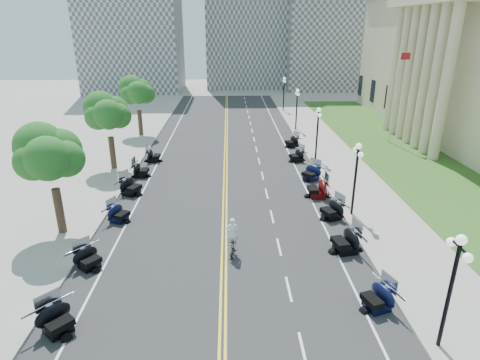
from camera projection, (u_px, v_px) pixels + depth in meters
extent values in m
plane|color=gray|center=(224.00, 248.00, 23.26)|extent=(160.00, 160.00, 0.00)
cube|color=#333335|center=(225.00, 184.00, 32.59)|extent=(16.00, 90.00, 0.01)
cube|color=yellow|center=(224.00, 184.00, 32.59)|extent=(0.12, 90.00, 0.00)
cube|color=yellow|center=(227.00, 184.00, 32.59)|extent=(0.12, 90.00, 0.00)
cube|color=white|center=(303.00, 184.00, 32.76)|extent=(0.12, 90.00, 0.00)
cube|color=white|center=(146.00, 185.00, 32.42)|extent=(0.12, 90.00, 0.00)
cube|color=white|center=(303.00, 350.00, 15.87)|extent=(0.12, 2.00, 0.00)
cube|color=white|center=(289.00, 289.00, 19.60)|extent=(0.12, 2.00, 0.00)
cube|color=white|center=(279.00, 247.00, 23.34)|extent=(0.12, 2.00, 0.00)
cube|color=white|center=(272.00, 216.00, 27.07)|extent=(0.12, 2.00, 0.00)
cube|color=white|center=(267.00, 193.00, 30.81)|extent=(0.12, 2.00, 0.00)
cube|color=white|center=(262.00, 175.00, 34.54)|extent=(0.12, 2.00, 0.00)
cube|color=white|center=(259.00, 161.00, 38.28)|extent=(0.12, 2.00, 0.00)
cube|color=white|center=(256.00, 149.00, 42.01)|extent=(0.12, 2.00, 0.00)
cube|color=white|center=(254.00, 139.00, 45.74)|extent=(0.12, 2.00, 0.00)
cube|color=white|center=(252.00, 131.00, 49.48)|extent=(0.12, 2.00, 0.00)
cube|color=white|center=(250.00, 123.00, 53.21)|extent=(0.12, 2.00, 0.00)
cube|color=white|center=(249.00, 117.00, 56.95)|extent=(0.12, 2.00, 0.00)
cube|color=white|center=(248.00, 112.00, 60.68)|extent=(0.12, 2.00, 0.00)
cube|color=white|center=(246.00, 107.00, 64.42)|extent=(0.12, 2.00, 0.00)
cube|color=white|center=(245.00, 102.00, 68.15)|extent=(0.12, 2.00, 0.00)
cube|color=white|center=(245.00, 98.00, 71.89)|extent=(0.12, 2.00, 0.00)
cube|color=#9E9991|center=(353.00, 182.00, 32.84)|extent=(5.00, 90.00, 0.15)
cube|color=#9E9991|center=(95.00, 185.00, 32.29)|extent=(5.00, 90.00, 0.15)
cube|color=#356023|center=(399.00, 153.00, 40.50)|extent=(9.00, 60.00, 0.10)
cube|color=gray|center=(131.00, 21.00, 76.03)|extent=(18.00, 14.00, 26.00)
cube|color=gray|center=(246.00, 11.00, 81.49)|extent=(16.00, 12.00, 30.00)
cube|color=gray|center=(336.00, 32.00, 80.59)|extent=(20.00, 14.00, 22.00)
imported|color=#A51414|center=(232.00, 246.00, 22.47)|extent=(0.57, 1.72, 1.02)
imported|color=white|center=(232.00, 223.00, 21.95)|extent=(0.69, 0.45, 1.88)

